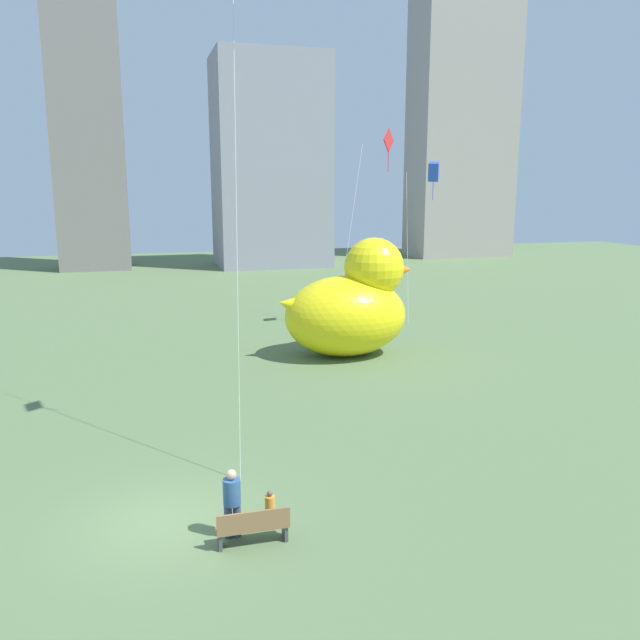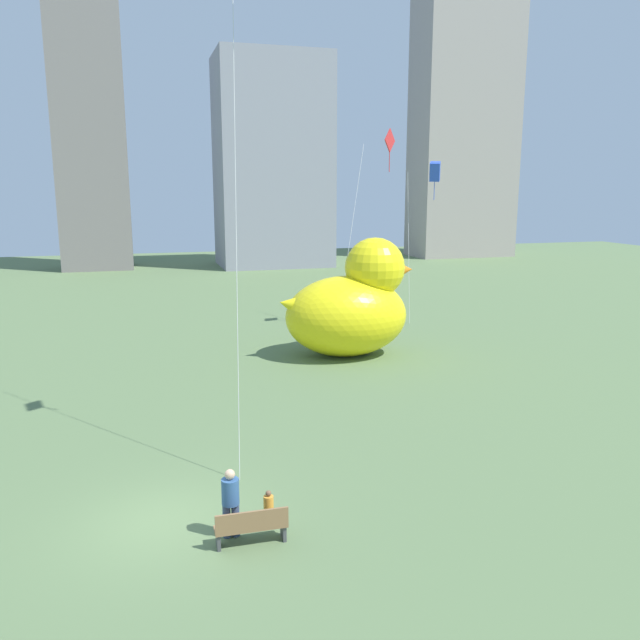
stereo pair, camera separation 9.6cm
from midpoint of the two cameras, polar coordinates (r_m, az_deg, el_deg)
The scene contains 8 objects.
ground_plane at distance 17.17m, azimuth -13.74°, elevation -17.00°, with size 140.00×140.00×0.00m, color #5A7349.
park_bench at distance 15.68m, azimuth -6.12°, elevation -17.67°, with size 1.69×0.47×0.90m.
person_adult at distance 15.85m, azimuth -7.96°, elevation -15.49°, with size 0.42×0.42×1.70m.
person_child at distance 16.23m, azimuth -4.62°, elevation -16.24°, with size 0.25×0.25×1.00m.
giant_inflatable_duck at distance 31.62m, azimuth 2.62°, elevation 1.25°, with size 6.98×4.48×5.78m.
city_skyline at distance 72.60m, azimuth -12.99°, elevation 17.45°, with size 88.07×18.02×41.20m.
kite_red at distance 37.21m, azimuth 5.71°, elevation 14.77°, with size 3.66×3.63×11.36m.
kite_blue at distance 40.65m, azimuth 9.92°, elevation 12.74°, with size 2.31×2.83×9.74m.
Camera 1 is at (-0.38, -15.11, 8.11)m, focal length 36.18 mm.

